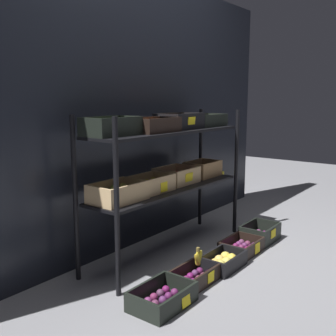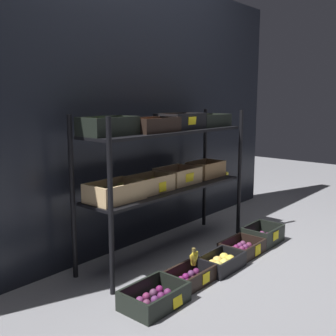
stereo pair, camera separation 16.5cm
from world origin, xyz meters
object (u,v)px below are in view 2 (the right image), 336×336
at_px(crate_ground_apple_gold, 221,263).
at_px(crate_ground_rightmost_plum, 263,237).
at_px(display_rack, 166,157).
at_px(crate_ground_right_plum, 242,249).
at_px(crate_ground_plum, 154,299).
at_px(crate_ground_left_plum, 190,278).
at_px(banana_bunch_loose, 194,259).

bearing_deg(crate_ground_apple_gold, crate_ground_rightmost_plum, 2.33).
xyz_separation_m(display_rack, crate_ground_right_plum, (0.35, -0.47, -0.70)).
bearing_deg(crate_ground_plum, crate_ground_rightmost_plum, 0.55).
height_order(crate_ground_left_plum, banana_bunch_loose, banana_bunch_loose).
distance_m(display_rack, crate_ground_apple_gold, 0.85).
height_order(display_rack, crate_ground_right_plum, display_rack).
bearing_deg(crate_ground_apple_gold, crate_ground_left_plum, 175.20).
relative_size(crate_ground_left_plum, crate_ground_apple_gold, 1.05).
distance_m(display_rack, crate_ground_right_plum, 0.91).
xyz_separation_m(crate_ground_left_plum, crate_ground_apple_gold, (0.32, -0.03, 0.01)).
distance_m(crate_ground_left_plum, crate_ground_rightmost_plum, 0.98).
height_order(crate_ground_apple_gold, crate_ground_rightmost_plum, crate_ground_rightmost_plum).
bearing_deg(crate_ground_apple_gold, banana_bunch_loose, 175.16).
bearing_deg(crate_ground_right_plum, display_rack, 126.64).
relative_size(crate_ground_plum, crate_ground_right_plum, 1.09).
bearing_deg(display_rack, crate_ground_apple_gold, -88.48).
xyz_separation_m(display_rack, crate_ground_left_plum, (-0.31, -0.47, -0.70)).
bearing_deg(banana_bunch_loose, crate_ground_left_plum, 175.55).
height_order(display_rack, crate_ground_rightmost_plum, display_rack).
height_order(crate_ground_left_plum, crate_ground_apple_gold, same).
relative_size(crate_ground_left_plum, banana_bunch_loose, 2.79).
distance_m(crate_ground_left_plum, crate_ground_apple_gold, 0.32).
distance_m(crate_ground_plum, crate_ground_left_plum, 0.35).
xyz_separation_m(crate_ground_rightmost_plum, banana_bunch_loose, (-0.95, -0.00, 0.11)).
relative_size(crate_ground_plum, crate_ground_apple_gold, 1.11).
xyz_separation_m(display_rack, crate_ground_rightmost_plum, (0.67, -0.47, -0.69)).
relative_size(crate_ground_right_plum, banana_bunch_loose, 2.69).
xyz_separation_m(crate_ground_apple_gold, crate_ground_right_plum, (0.33, 0.03, -0.01)).
distance_m(crate_ground_apple_gold, crate_ground_rightmost_plum, 0.66).
xyz_separation_m(crate_ground_left_plum, crate_ground_rightmost_plum, (0.98, -0.00, 0.01)).
bearing_deg(crate_ground_rightmost_plum, crate_ground_left_plum, 179.98).
bearing_deg(crate_ground_left_plum, crate_ground_rightmost_plum, -0.02).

